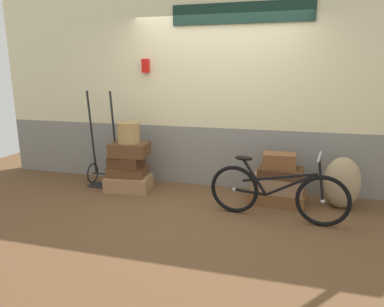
{
  "coord_description": "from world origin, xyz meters",
  "views": [
    {
      "loc": [
        1.01,
        -4.29,
        1.73
      ],
      "look_at": [
        -0.22,
        0.16,
        0.64
      ],
      "focal_mm": 32.6,
      "sensor_mm": 36.0,
      "label": 1
    }
  ],
  "objects": [
    {
      "name": "station_building",
      "position": [
        0.01,
        0.85,
        1.45
      ],
      "size": [
        7.18,
        0.74,
        2.89
      ],
      "color": "gray",
      "rests_on": "ground"
    },
    {
      "name": "suitcase_4",
      "position": [
        0.94,
        0.27,
        0.08
      ],
      "size": [
        0.76,
        0.52,
        0.17
      ],
      "primitive_type": "cube",
      "rotation": [
        0.0,
        0.0,
        -0.1
      ],
      "color": "brown",
      "rests_on": "ground"
    },
    {
      "name": "ground",
      "position": [
        0.0,
        0.0,
        -0.03
      ],
      "size": [
        9.18,
        5.2,
        0.06
      ],
      "primitive_type": "cube",
      "color": "brown"
    },
    {
      "name": "suitcase_7",
      "position": [
        0.93,
        0.27,
        0.58
      ],
      "size": [
        0.43,
        0.29,
        0.19
      ],
      "primitive_type": "cube",
      "rotation": [
        0.0,
        0.0,
        0.04
      ],
      "color": "brown",
      "rests_on": "suitcase_6"
    },
    {
      "name": "suitcase_6",
      "position": [
        0.97,
        0.27,
        0.43
      ],
      "size": [
        0.6,
        0.43,
        0.12
      ],
      "primitive_type": "cube",
      "rotation": [
        0.0,
        0.0,
        -0.1
      ],
      "color": "#4C2D19",
      "rests_on": "suitcase_5"
    },
    {
      "name": "suitcase_1",
      "position": [
        -1.24,
        0.27,
        0.28
      ],
      "size": [
        0.58,
        0.45,
        0.14
      ],
      "primitive_type": "cube",
      "rotation": [
        0.0,
        0.0,
        0.09
      ],
      "color": "brown",
      "rests_on": "suitcase_0"
    },
    {
      "name": "suitcase_5",
      "position": [
        0.93,
        0.28,
        0.27
      ],
      "size": [
        0.71,
        0.48,
        0.2
      ],
      "primitive_type": "cube",
      "rotation": [
        0.0,
        0.0,
        -0.11
      ],
      "color": "#937051",
      "rests_on": "suitcase_4"
    },
    {
      "name": "suitcase_2",
      "position": [
        -1.25,
        0.24,
        0.43
      ],
      "size": [
        0.47,
        0.35,
        0.17
      ],
      "primitive_type": "cube",
      "rotation": [
        0.0,
        0.0,
        -0.0
      ],
      "color": "#4C2D19",
      "rests_on": "suitcase_1"
    },
    {
      "name": "bicycle",
      "position": [
        0.93,
        -0.27,
        0.33
      ],
      "size": [
        1.63,
        0.46,
        0.82
      ],
      "color": "black",
      "rests_on": "ground"
    },
    {
      "name": "suitcase_3",
      "position": [
        -1.2,
        0.26,
        0.61
      ],
      "size": [
        0.57,
        0.45,
        0.19
      ],
      "primitive_type": "cube",
      "rotation": [
        0.0,
        0.0,
        0.09
      ],
      "color": "brown",
      "rests_on": "suitcase_2"
    },
    {
      "name": "burlap_sack",
      "position": [
        1.73,
        0.33,
        0.33
      ],
      "size": [
        0.46,
        0.39,
        0.67
      ],
      "primitive_type": "ellipsoid",
      "color": "#9E8966",
      "rests_on": "ground"
    },
    {
      "name": "wicker_basket",
      "position": [
        -1.2,
        0.26,
        0.86
      ],
      "size": [
        0.31,
        0.31,
        0.3
      ],
      "primitive_type": "cylinder",
      "color": "#A8844C",
      "rests_on": "suitcase_3"
    },
    {
      "name": "suitcase_0",
      "position": [
        -1.22,
        0.23,
        0.1
      ],
      "size": [
        0.69,
        0.53,
        0.21
      ],
      "primitive_type": "cube",
      "rotation": [
        0.0,
        0.0,
        0.11
      ],
      "color": "#9E754C",
      "rests_on": "ground"
    },
    {
      "name": "luggage_trolley",
      "position": [
        -1.69,
        0.37,
        0.32
      ],
      "size": [
        0.46,
        0.38,
        1.45
      ],
      "color": "black",
      "rests_on": "ground"
    }
  ]
}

